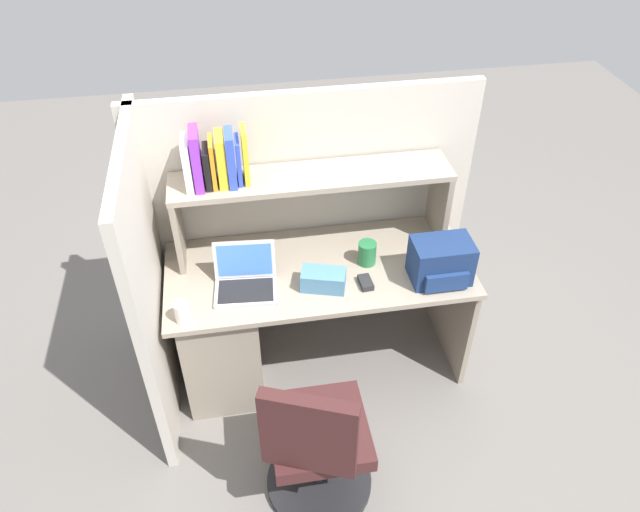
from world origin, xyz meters
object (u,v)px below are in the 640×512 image
Objects in this scene: backpack at (441,262)px; computer_mouse at (366,283)px; office_chair at (317,448)px; laptop at (245,279)px; snack_canister at (367,254)px; tissue_box at (323,280)px; paper_cup at (183,312)px.

backpack is 2.88× the size of computer_mouse.
computer_mouse is 0.84m from office_chair.
laptop is at bearing -51.17° from office_chair.
computer_mouse is at bearing 178.47° from backpack.
snack_canister is at bearing 71.15° from computer_mouse.
laptop is at bearing 167.74° from computer_mouse.
office_chair is at bearing -85.51° from tissue_box.
backpack reaches higher than laptop.
snack_canister is 1.02m from office_chair.
computer_mouse is at bearing 6.29° from paper_cup.
office_chair is (0.24, -0.76, -0.39)m from laptop.
office_chair is at bearing -115.91° from snack_canister.
tissue_box is at bearing 170.68° from computer_mouse.
office_chair is (-0.75, -0.66, -0.44)m from backpack.
tissue_box is at bearing -9.92° from laptop.
paper_cup is at bearing -176.02° from backpack.
laptop is 0.36× the size of office_chair.
office_chair is (0.55, -0.57, -0.39)m from paper_cup.
backpack is 2.76× the size of paper_cup.
laptop is 0.61m from computer_mouse.
snack_canister is (0.26, 0.15, 0.01)m from tissue_box.
paper_cup is at bearing -148.78° from laptop.
backpack is 0.32× the size of office_chair.
snack_canister is (0.95, 0.27, 0.01)m from paper_cup.
laptop is at bearing 174.34° from backpack.
laptop is at bearing -173.50° from tissue_box.
backpack is 1.30m from paper_cup.
backpack is at bearing 3.98° from paper_cup.
office_chair reaches higher than paper_cup.
paper_cup is 0.85× the size of snack_canister.
paper_cup reaches higher than computer_mouse.
office_chair is (-0.15, -0.69, -0.39)m from tissue_box.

